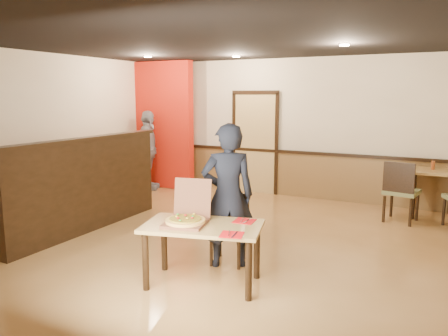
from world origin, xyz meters
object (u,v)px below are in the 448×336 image
object	(u,v)px
main_table	(203,234)
condiment	(433,165)
diner_chair	(231,225)
diner	(228,196)
side_chair_left	(401,189)
pizza_box	(187,218)
passerby	(148,150)
side_table	(434,181)

from	to	relation	value
main_table	condiment	bearing A→B (deg)	48.76
diner_chair	diner	size ratio (longest dim) A/B	0.49
main_table	diner_chair	world-z (taller)	diner_chair
side_chair_left	condiment	world-z (taller)	side_chair_left
pizza_box	condiment	xyz separation A→B (m)	(2.30, 4.24, 0.15)
condiment	passerby	bearing A→B (deg)	-175.50
diner_chair	side_table	size ratio (longest dim) A/B	1.05
side_table	main_table	bearing A→B (deg)	-117.51
side_table	condiment	bearing A→B (deg)	119.90
main_table	passerby	size ratio (longest dim) A/B	0.81
side_table	diner	xyz separation A→B (m)	(-2.16, -3.53, 0.24)
side_chair_left	diner	bearing A→B (deg)	69.56
diner_chair	diner	world-z (taller)	diner
side_chair_left	condiment	xyz separation A→B (m)	(0.43, 0.67, 0.33)
passerby	side_chair_left	bearing A→B (deg)	-116.34
side_table	side_chair_left	bearing A→B (deg)	-126.55
main_table	diner_chair	distance (m)	0.76
main_table	side_chair_left	world-z (taller)	side_chair_left
diner	passerby	world-z (taller)	diner
main_table	condiment	xyz separation A→B (m)	(2.13, 4.19, 0.31)
side_chair_left	side_table	world-z (taller)	side_chair_left
side_chair_left	side_table	xyz separation A→B (m)	(0.46, 0.62, 0.08)
side_chair_left	pizza_box	xyz separation A→B (m)	(-1.86, -3.56, 0.18)
side_chair_left	passerby	xyz separation A→B (m)	(-5.21, 0.23, 0.31)
side_table	condiment	distance (m)	0.26
side_table	diner_chair	bearing A→B (deg)	-122.84
main_table	side_table	world-z (taller)	side_table
side_chair_left	condiment	bearing A→B (deg)	-112.92
side_table	diner	distance (m)	4.14
diner_chair	side_chair_left	size ratio (longest dim) A/B	0.84
passerby	condiment	bearing A→B (deg)	-109.30
main_table	condiment	size ratio (longest dim) A/B	9.65
diner_chair	pizza_box	xyz separation A→B (m)	(-0.14, -0.80, 0.27)
diner_chair	condiment	xyz separation A→B (m)	(2.16, 3.44, 0.42)
diner_chair	pizza_box	size ratio (longest dim) A/B	1.43
diner_chair	side_table	world-z (taller)	diner_chair
pizza_box	side_chair_left	bearing A→B (deg)	49.52
condiment	pizza_box	bearing A→B (deg)	-118.48
pizza_box	condiment	size ratio (longest dim) A/B	4.07
side_chair_left	pizza_box	bearing A→B (deg)	72.18
diner_chair	passerby	size ratio (longest dim) A/B	0.49
diner_chair	diner	xyz separation A→B (m)	(0.03, -0.14, 0.41)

